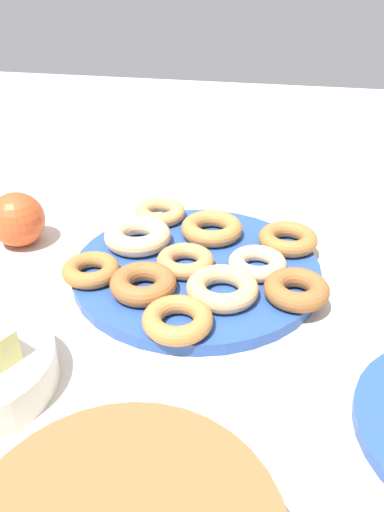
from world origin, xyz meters
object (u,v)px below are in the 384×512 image
Objects in this scene: donut_1 at (212,228)px; donut_10 at (185,261)px; donut_3 at (257,264)px; donut_5 at (143,284)px; donut_6 at (288,239)px; donut_7 at (160,212)px; donut_2 at (91,270)px; donut_8 at (296,289)px; donut_plate at (196,269)px; donut_0 at (138,236)px; apple at (17,219)px; donut_9 at (178,320)px; donut_4 at (222,288)px.

donut_1 reaches higher than donut_10.
donut_5 is at bearing 30.46° from donut_3.
donut_6 and donut_7 have the same top height.
donut_2 is 0.93× the size of donut_8.
donut_plate is at bearing -154.59° from donut_2.
donut_plate is at bearing -131.52° from donut_10.
donut_0 is 0.25m from donut_8.
apple is (0.28, -0.03, 0.03)m from donut_plate.
donut_8 is at bearing -178.31° from donut_2.
donut_2 is 0.08m from donut_5.
donut_3 is 0.21m from donut_7.
donut_5 is at bearing -45.52° from donut_9.
donut_1 is 1.13× the size of donut_9.
donut_1 is at bearing -109.55° from donut_5.
donut_4 is 0.10m from donut_5.
apple is at bearing -30.40° from donut_9.
donut_3 is 0.96× the size of donut_8.
apple is (0.29, 0.05, 0.01)m from donut_1.
donut_7 is 1.03× the size of donut_10.
apple reaches higher than donut_8.
donut_7 is at bearing -103.83° from donut_2.
donut_7 is at bearing -62.18° from donut_10.
donut_6 is at bearing -116.99° from donut_4.
donut_10 is (-0.07, 0.14, -0.00)m from donut_7.
donut_4 reaches higher than donut_9.
donut_9 is at bearing 61.09° from donut_3.
donut_5 is (0.05, 0.08, 0.02)m from donut_plate.
donut_7 is at bearing -55.59° from donut_4.
donut_6 reaches higher than donut_9.
donut_2 and donut_3 have the same top height.
donut_0 is 1.07× the size of donut_4.
apple is at bearing 10.79° from donut_1.
donut_8 is at bearing -146.31° from donut_9.
donut_7 is at bearing -55.32° from donut_plate.
donut_6 is at bearing 167.10° from donut_7.
donut_9 is 1.05× the size of donut_10.
donut_10 is (-0.08, 0.05, -0.00)m from donut_0.
donut_0 reaches higher than donut_1.
donut_10 is at bearing 171.00° from apple.
donut_3 reaches higher than donut_plate.
donut_1 is 1.10× the size of donut_5.
donut_7 is at bearing -23.09° from donut_1.
donut_3 is at bearing 175.34° from apple.
donut_8 is at bearing 159.20° from donut_0.
donut_8 reaches higher than donut_3.
donut_8 is (-0.09, -0.02, 0.00)m from donut_4.
donut_5 is at bearing 6.57° from donut_4.
apple reaches higher than donut_4.
donut_7 is 0.98× the size of donut_9.
donut_4 is (-0.04, 0.15, -0.00)m from donut_1.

